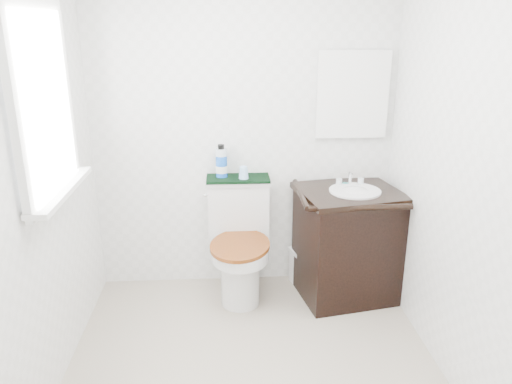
{
  "coord_description": "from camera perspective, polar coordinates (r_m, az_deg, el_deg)",
  "views": [
    {
      "loc": [
        -0.14,
        -2.37,
        1.93
      ],
      "look_at": [
        0.06,
        0.75,
        0.88
      ],
      "focal_mm": 35.0,
      "sensor_mm": 36.0,
      "label": 1
    }
  ],
  "objects": [
    {
      "name": "floor",
      "position": [
        3.06,
        -0.2,
        -20.47
      ],
      "size": [
        2.4,
        2.4,
        0.0
      ],
      "primitive_type": "plane",
      "color": "#AD9F8B",
      "rests_on": "ground"
    },
    {
      "name": "towel",
      "position": [
        3.62,
        -2.07,
        1.56
      ],
      "size": [
        0.46,
        0.22,
        0.02
      ],
      "primitive_type": "cube",
      "color": "black",
      "rests_on": "toilet"
    },
    {
      "name": "soap_bar",
      "position": [
        3.68,
        10.16,
        0.97
      ],
      "size": [
        0.07,
        0.04,
        0.02
      ],
      "primitive_type": "ellipsoid",
      "color": "#1A807E",
      "rests_on": "vanity"
    },
    {
      "name": "mouthwash_bottle",
      "position": [
        3.61,
        -3.98,
        3.42
      ],
      "size": [
        0.08,
        0.08,
        0.24
      ],
      "color": "blue",
      "rests_on": "towel"
    },
    {
      "name": "vanity",
      "position": [
        3.71,
        10.32,
        -5.52
      ],
      "size": [
        0.79,
        0.71,
        0.92
      ],
      "color": "black",
      "rests_on": "floor"
    },
    {
      "name": "window",
      "position": [
        2.8,
        -23.29,
        9.34
      ],
      "size": [
        0.02,
        0.7,
        0.9
      ],
      "primitive_type": "cube",
      "color": "white",
      "rests_on": "wall_left"
    },
    {
      "name": "wall_back",
      "position": [
        3.65,
        -1.4,
        7.09
      ],
      "size": [
        2.4,
        0.0,
        2.4
      ],
      "primitive_type": "plane",
      "rotation": [
        1.57,
        0.0,
        0.0
      ],
      "color": "white",
      "rests_on": "ground"
    },
    {
      "name": "trash_bin",
      "position": [
        3.95,
        5.4,
        -8.29
      ],
      "size": [
        0.24,
        0.21,
        0.29
      ],
      "color": "white",
      "rests_on": "floor"
    },
    {
      "name": "toilet",
      "position": [
        3.68,
        -1.92,
        -6.36
      ],
      "size": [
        0.49,
        0.67,
        0.86
      ],
      "color": "silver",
      "rests_on": "floor"
    },
    {
      "name": "wall_right",
      "position": [
        2.77,
        23.09,
        1.84
      ],
      "size": [
        0.0,
        2.4,
        2.4
      ],
      "primitive_type": "plane",
      "rotation": [
        1.57,
        0.0,
        -1.57
      ],
      "color": "white",
      "rests_on": "ground"
    },
    {
      "name": "wall_front",
      "position": [
        1.39,
        2.9,
        -13.26
      ],
      "size": [
        2.4,
        0.0,
        2.4
      ],
      "primitive_type": "plane",
      "rotation": [
        -1.57,
        0.0,
        0.0
      ],
      "color": "white",
      "rests_on": "ground"
    },
    {
      "name": "wall_left",
      "position": [
        2.66,
        -24.63,
        0.93
      ],
      "size": [
        0.0,
        2.4,
        2.4
      ],
      "primitive_type": "plane",
      "rotation": [
        1.57,
        0.0,
        1.57
      ],
      "color": "white",
      "rests_on": "ground"
    },
    {
      "name": "cup",
      "position": [
        3.57,
        -1.43,
        2.23
      ],
      "size": [
        0.07,
        0.07,
        0.09
      ],
      "primitive_type": "cone",
      "color": "#98CBF9",
      "rests_on": "towel"
    },
    {
      "name": "mirror",
      "position": [
        3.69,
        10.99,
        10.85
      ],
      "size": [
        0.5,
        0.02,
        0.6
      ],
      "primitive_type": "cube",
      "color": "silver",
      "rests_on": "wall_back"
    }
  ]
}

